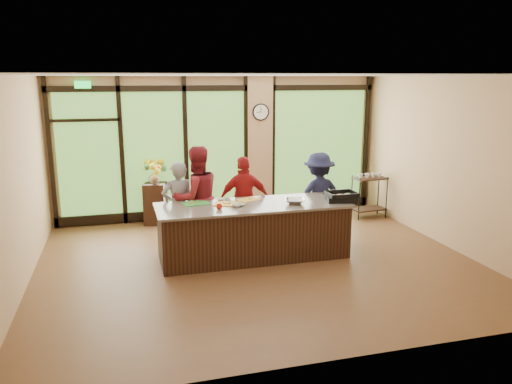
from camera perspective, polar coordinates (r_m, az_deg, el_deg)
floor at (r=8.25m, az=0.26°, el=-8.10°), size 7.00×7.00×0.00m
ceiling at (r=7.70m, az=0.28°, el=13.22°), size 7.00×7.00×0.00m
back_wall at (r=10.72m, az=-4.05°, el=5.07°), size 7.00×0.00×7.00m
left_wall at (r=7.70m, az=-25.71°, el=0.69°), size 0.00×6.00×6.00m
right_wall at (r=9.39m, az=21.34°, el=3.09°), size 0.00×6.00×6.00m
window_wall at (r=10.73m, az=-3.14°, el=4.51°), size 6.90×0.12×3.00m
island_base at (r=8.38m, az=-0.29°, el=-4.58°), size 3.10×1.00×0.88m
countertop at (r=8.25m, az=-0.30°, el=-1.53°), size 3.20×1.10×0.04m
wall_clock at (r=10.72m, az=0.54°, el=9.12°), size 0.36×0.04×0.36m
cook_left at (r=8.73m, az=-8.85°, el=-1.63°), size 0.62×0.45×1.58m
cook_midleft at (r=8.75m, az=-6.80°, el=-0.70°), size 1.04×0.90×1.82m
cook_midright at (r=8.99m, az=-1.34°, el=-0.98°), size 0.97×0.47×1.60m
cook_right at (r=9.39m, az=7.15°, el=-0.41°), size 1.08×0.66×1.62m
roasting_pan at (r=8.57m, az=9.72°, el=-0.73°), size 0.57×0.48×0.09m
mixing_bowl at (r=8.30m, az=4.46°, el=-1.05°), size 0.43×0.43×0.08m
cutting_board_left at (r=8.33m, az=-6.91°, el=-1.30°), size 0.47×0.38×0.01m
cutting_board_center at (r=8.25m, az=-3.32°, el=-1.37°), size 0.51×0.45×0.01m
cutting_board_right at (r=8.54m, az=-0.90°, el=-0.86°), size 0.44×0.40×0.01m
prep_bowl_near at (r=8.08m, az=-2.25°, el=-1.52°), size 0.21×0.21×0.05m
prep_bowl_mid at (r=8.15m, az=-1.58°, el=-1.45°), size 0.14×0.14×0.04m
prep_bowl_far at (r=8.52m, az=-4.08°, el=-0.84°), size 0.16×0.16×0.03m
red_ramekin at (r=7.94m, az=-4.22°, el=-1.71°), size 0.12×0.12×0.08m
flower_stand at (r=10.50m, az=-11.40°, el=-1.29°), size 0.53×0.53×0.86m
flower_vase at (r=10.38m, az=-11.54°, el=1.68°), size 0.29×0.29×0.25m
bar_cart at (r=11.02m, az=12.82°, el=0.12°), size 0.74×0.47×0.97m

